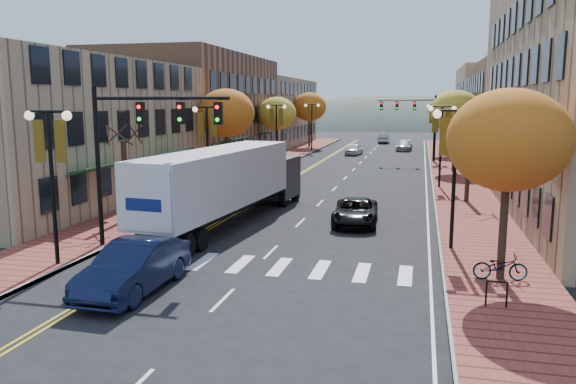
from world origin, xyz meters
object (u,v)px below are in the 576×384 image
Objects in this scene: black_suv at (355,212)px; bicycle at (500,267)px; semi_truck at (229,180)px; navy_sedan at (134,267)px.

black_suv reaches higher than bicycle.
black_suv is 10.47m from bicycle.
black_suv is (6.41, 1.45, -1.67)m from semi_truck.
semi_truck reaches higher than bicycle.
bicycle is at bearing -57.83° from black_suv.
semi_truck is 14.46m from bicycle.
semi_truck is at bearing -170.57° from black_suv.
navy_sedan is at bearing -119.57° from black_suv.
semi_truck is 3.34× the size of black_suv.
navy_sedan is at bearing 101.97° from bicycle.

